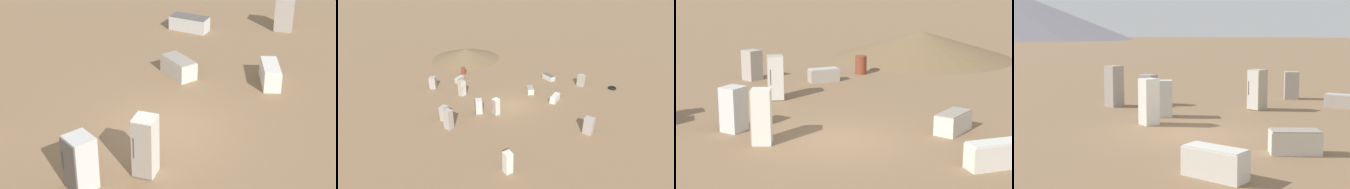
% 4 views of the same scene
% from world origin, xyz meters
% --- Properties ---
extents(ground_plane, '(1000.00, 1000.00, 0.00)m').
position_xyz_m(ground_plane, '(0.00, 0.00, 0.00)').
color(ground_plane, '#846647').
extents(dirt_mound, '(10.74, 10.74, 1.58)m').
position_xyz_m(dirt_mound, '(11.93, 11.96, 0.79)').
color(dirt_mound, brown).
rests_on(dirt_mound, ground_plane).
extents(discarded_fridge_0, '(0.92, 0.95, 1.45)m').
position_xyz_m(discarded_fridge_0, '(0.81, 10.49, 0.72)').
color(discarded_fridge_0, '#A89E93').
rests_on(discarded_fridge_0, ground_plane).
extents(discarded_fridge_1, '(0.82, 0.80, 1.76)m').
position_xyz_m(discarded_fridge_1, '(-2.25, 0.92, 0.88)').
color(discarded_fridge_1, silver).
rests_on(discarded_fridge_1, ground_plane).
extents(discarded_fridge_2, '(1.56, 1.81, 0.65)m').
position_xyz_m(discarded_fridge_2, '(8.38, -2.22, 0.33)').
color(discarded_fridge_2, silver).
rests_on(discarded_fridge_2, ground_plane).
extents(discarded_fridge_3, '(1.48, 0.72, 0.64)m').
position_xyz_m(discarded_fridge_3, '(3.65, 8.44, 0.32)').
color(discarded_fridge_3, '#A89E93').
rests_on(discarded_fridge_3, ground_plane).
extents(discarded_fridge_4, '(0.85, 0.96, 1.49)m').
position_xyz_m(discarded_fridge_4, '(7.75, -6.38, 0.75)').
color(discarded_fridge_4, '#A89E93').
rests_on(discarded_fridge_4, ground_plane).
extents(discarded_fridge_5, '(1.68, 0.88, 0.75)m').
position_xyz_m(discarded_fridge_5, '(2.63, -4.15, 0.38)').
color(discarded_fridge_5, silver).
rests_on(discarded_fridge_5, ground_plane).
extents(discarded_fridge_6, '(0.84, 0.86, 1.78)m').
position_xyz_m(discarded_fridge_6, '(-9.54, -2.99, 0.89)').
color(discarded_fridge_6, silver).
rests_on(discarded_fridge_6, ground_plane).
extents(discarded_fridge_7, '(0.86, 0.95, 1.61)m').
position_xyz_m(discarded_fridge_7, '(-2.42, -8.12, 0.80)').
color(discarded_fridge_7, '#A89E93').
rests_on(discarded_fridge_7, ground_plane).
extents(discarded_fridge_8, '(0.79, 0.68, 1.47)m').
position_xyz_m(discarded_fridge_8, '(-4.94, 5.29, 0.73)').
color(discarded_fridge_8, '#A89E93').
rests_on(discarded_fridge_8, ground_plane).
extents(discarded_fridge_9, '(1.60, 1.24, 0.70)m').
position_xyz_m(discarded_fridge_9, '(3.78, -0.98, 0.35)').
color(discarded_fridge_9, beige).
rests_on(discarded_fridge_9, ground_plane).
extents(discarded_fridge_10, '(0.76, 0.84, 1.93)m').
position_xyz_m(discarded_fridge_10, '(-6.07, 4.09, 0.97)').
color(discarded_fridge_10, '#A89E93').
rests_on(discarded_fridge_10, ground_plane).
extents(discarded_fridge_11, '(0.97, 0.96, 1.52)m').
position_xyz_m(discarded_fridge_11, '(-2.60, 2.67, 0.76)').
color(discarded_fridge_11, silver).
rests_on(discarded_fridge_11, ground_plane).
extents(discarded_fridge_12, '(0.81, 0.86, 1.83)m').
position_xyz_m(discarded_fridge_12, '(0.32, 6.18, 0.92)').
color(discarded_fridge_12, '#B2A88E').
rests_on(discarded_fridge_12, ground_plane).
extents(scrap_tire, '(0.93, 0.93, 0.24)m').
position_xyz_m(scrap_tire, '(8.21, -10.14, 0.12)').
color(scrap_tire, black).
rests_on(scrap_tire, ground_plane).
extents(rusty_barrel, '(0.58, 0.58, 0.93)m').
position_xyz_m(rusty_barrel, '(6.18, 9.26, 0.46)').
color(rusty_barrel, brown).
rests_on(rusty_barrel, ground_plane).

